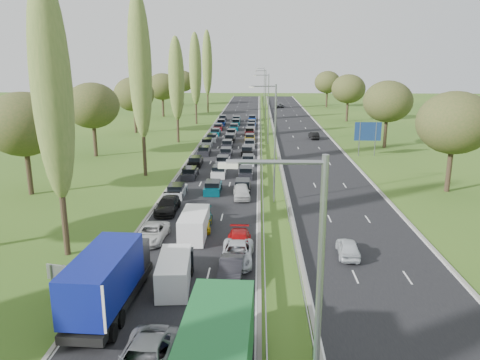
{
  "coord_description": "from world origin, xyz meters",
  "views": [
    {
      "loc": [
        2.85,
        -3.32,
        14.24
      ],
      "look_at": [
        0.86,
        46.3,
        1.5
      ],
      "focal_mm": 35.0,
      "sensor_mm": 36.0,
      "label": 1
    }
  ],
  "objects_px": {
    "white_van_rear": "(195,224)",
    "near_car_2": "(152,233)",
    "white_van_front": "(175,271)",
    "direction_sign": "(368,133)",
    "blue_lorry": "(109,278)",
    "near_car_3": "(168,205)",
    "info_sign": "(58,276)"
  },
  "relations": [
    {
      "from": "near_car_2",
      "to": "near_car_3",
      "type": "relative_size",
      "value": 0.97
    },
    {
      "from": "white_van_front",
      "to": "info_sign",
      "type": "relative_size",
      "value": 2.37
    },
    {
      "from": "white_van_rear",
      "to": "direction_sign",
      "type": "height_order",
      "value": "direction_sign"
    },
    {
      "from": "info_sign",
      "to": "near_car_3",
      "type": "bearing_deg",
      "value": 78.02
    },
    {
      "from": "near_car_3",
      "to": "white_van_rear",
      "type": "xyz_separation_m",
      "value": [
        3.47,
        -6.24,
        0.35
      ]
    },
    {
      "from": "direction_sign",
      "to": "near_car_3",
      "type": "bearing_deg",
      "value": -131.67
    },
    {
      "from": "white_van_front",
      "to": "info_sign",
      "type": "height_order",
      "value": "info_sign"
    },
    {
      "from": "near_car_3",
      "to": "info_sign",
      "type": "height_order",
      "value": "info_sign"
    },
    {
      "from": "blue_lorry",
      "to": "white_van_rear",
      "type": "distance_m",
      "value": 12.47
    },
    {
      "from": "near_car_2",
      "to": "info_sign",
      "type": "distance_m",
      "value": 10.08
    },
    {
      "from": "white_van_rear",
      "to": "direction_sign",
      "type": "distance_m",
      "value": 40.97
    },
    {
      "from": "blue_lorry",
      "to": "white_van_rear",
      "type": "bearing_deg",
      "value": 77.08
    },
    {
      "from": "blue_lorry",
      "to": "white_van_front",
      "type": "xyz_separation_m",
      "value": [
        3.24,
        3.17,
        -0.98
      ]
    },
    {
      "from": "near_car_2",
      "to": "info_sign",
      "type": "bearing_deg",
      "value": -109.12
    },
    {
      "from": "near_car_2",
      "to": "white_van_front",
      "type": "height_order",
      "value": "white_van_front"
    },
    {
      "from": "near_car_2",
      "to": "blue_lorry",
      "type": "bearing_deg",
      "value": -87.65
    },
    {
      "from": "white_van_front",
      "to": "direction_sign",
      "type": "height_order",
      "value": "direction_sign"
    },
    {
      "from": "white_van_rear",
      "to": "near_car_3",
      "type": "bearing_deg",
      "value": 119.18
    },
    {
      "from": "white_van_front",
      "to": "info_sign",
      "type": "xyz_separation_m",
      "value": [
        -6.92,
        -1.7,
        0.34
      ]
    },
    {
      "from": "info_sign",
      "to": "direction_sign",
      "type": "height_order",
      "value": "direction_sign"
    },
    {
      "from": "white_van_rear",
      "to": "info_sign",
      "type": "height_order",
      "value": "white_van_rear"
    },
    {
      "from": "blue_lorry",
      "to": "direction_sign",
      "type": "distance_m",
      "value": 52.95
    },
    {
      "from": "near_car_3",
      "to": "blue_lorry",
      "type": "bearing_deg",
      "value": -89.13
    },
    {
      "from": "white_van_rear",
      "to": "info_sign",
      "type": "bearing_deg",
      "value": -123.62
    },
    {
      "from": "near_car_2",
      "to": "blue_lorry",
      "type": "height_order",
      "value": "blue_lorry"
    },
    {
      "from": "blue_lorry",
      "to": "direction_sign",
      "type": "bearing_deg",
      "value": 64.32
    },
    {
      "from": "blue_lorry",
      "to": "direction_sign",
      "type": "xyz_separation_m",
      "value": [
        25.12,
        46.59,
        1.56
      ]
    },
    {
      "from": "white_van_rear",
      "to": "near_car_2",
      "type": "bearing_deg",
      "value": -160.94
    },
    {
      "from": "blue_lorry",
      "to": "white_van_rear",
      "type": "height_order",
      "value": "blue_lorry"
    },
    {
      "from": "white_van_front",
      "to": "direction_sign",
      "type": "relative_size",
      "value": 0.96
    },
    {
      "from": "direction_sign",
      "to": "blue_lorry",
      "type": "bearing_deg",
      "value": -118.33
    },
    {
      "from": "near_car_3",
      "to": "direction_sign",
      "type": "bearing_deg",
      "value": 48.8
    }
  ]
}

